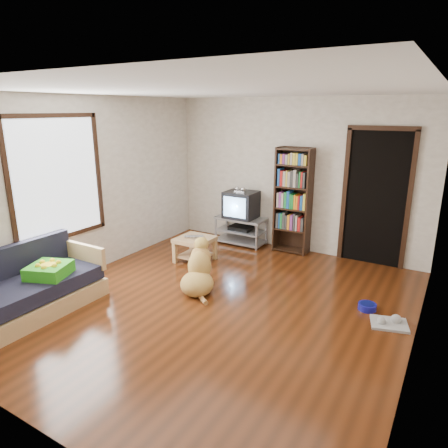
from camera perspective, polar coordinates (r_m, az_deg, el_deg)
The scene contains 18 objects.
ground at distance 5.21m, azimuth -0.80°, elevation -11.32°, with size 5.00×5.00×0.00m, color #50230D.
ceiling at distance 4.63m, azimuth -0.93°, elevation 18.57°, with size 5.00×5.00×0.00m, color white.
wall_back at distance 6.97m, azimuth 10.07°, elevation 6.77°, with size 4.50×4.50×0.00m, color silver.
wall_front at distance 3.03m, azimuth -26.72°, elevation -7.00°, with size 4.50×4.50×0.00m, color silver.
wall_left at distance 6.21m, azimuth -18.88°, elevation 5.04°, with size 5.00×5.00×0.00m, color silver.
wall_right at distance 4.09m, azimuth 27.07°, elevation -1.32°, with size 5.00×5.00×0.00m, color silver.
green_cushion at distance 5.38m, azimuth -23.72°, elevation -6.06°, with size 0.45×0.45×0.15m, color green.
laptop at distance 6.44m, azimuth -4.35°, elevation -1.93°, with size 0.31×0.20×0.02m, color silver.
dog_bowl at distance 5.36m, azimuth 19.78°, elevation -11.05°, with size 0.22×0.22×0.08m, color navy.
grey_rag at distance 5.12m, azimuth 22.53°, elevation -13.03°, with size 0.40×0.32×0.03m, color #A5A5A5.
window at distance 5.86m, azimuth -22.65°, elevation 6.03°, with size 0.03×1.46×1.70m.
doorway at distance 6.63m, azimuth 20.89°, elevation 3.90°, with size 1.03×0.05×2.19m.
tv_stand at distance 7.34m, azimuth 2.41°, elevation -0.79°, with size 0.90×0.45×0.50m.
crt_tv at distance 7.24m, azimuth 2.54°, elevation 2.85°, with size 0.55×0.52×0.58m.
bookshelf at distance 6.86m, azimuth 9.87°, elevation 4.09°, with size 0.60×0.30×1.80m.
sofa at distance 5.44m, azimuth -26.35°, elevation -8.82°, with size 0.80×1.80×0.80m.
coffee_table at distance 6.50m, azimuth -4.18°, elevation -2.97°, with size 0.55×0.55×0.40m.
dog at distance 5.50m, azimuth -3.61°, elevation -6.80°, with size 0.62×0.80×0.72m.
Camera 1 is at (2.43, -3.94, 2.40)m, focal length 32.00 mm.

